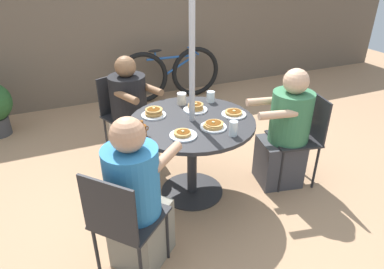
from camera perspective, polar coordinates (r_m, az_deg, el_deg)
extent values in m
plane|color=tan|center=(3.31, 0.00, -9.41)|extent=(12.00, 12.00, 0.00)
cube|color=brown|center=(5.26, -11.68, 15.20)|extent=(10.00, 0.06, 1.78)
cylinder|color=#28282B|center=(3.30, 0.00, -9.31)|extent=(0.58, 0.58, 0.01)
cylinder|color=#28282B|center=(3.10, 0.00, -4.12)|extent=(0.09, 0.09, 0.72)
cylinder|color=#28282B|center=(2.92, 0.00, 2.15)|extent=(1.08, 1.08, 0.03)
cylinder|color=#ADADB2|center=(2.76, 0.00, 9.83)|extent=(0.05, 0.05, 2.29)
cylinder|color=#232326|center=(2.70, -10.85, -13.89)|extent=(0.02, 0.02, 0.45)
cylinder|color=#232326|center=(2.56, -4.14, -16.30)|extent=(0.02, 0.02, 0.45)
cylinder|color=#232326|center=(2.52, -15.58, -18.50)|extent=(0.02, 0.02, 0.45)
cube|color=#232326|center=(2.36, -10.24, -13.47)|extent=(0.58, 0.58, 0.02)
cube|color=#232326|center=(2.11, -13.77, -12.20)|extent=(0.28, 0.30, 0.41)
cube|color=gray|center=(2.59, -8.34, -15.90)|extent=(0.51, 0.50, 0.45)
cylinder|color=teal|center=(2.25, -9.91, -7.95)|extent=(0.36, 0.36, 0.50)
sphere|color=tan|center=(2.07, -10.70, -0.05)|extent=(0.22, 0.22, 0.22)
cylinder|color=tan|center=(2.40, -10.36, -2.16)|extent=(0.29, 0.27, 0.07)
cylinder|color=tan|center=(2.26, -4.28, -3.74)|extent=(0.29, 0.27, 0.07)
cylinder|color=#232326|center=(3.27, 14.60, -6.06)|extent=(0.02, 0.02, 0.45)
cylinder|color=#232326|center=(3.53, 12.25, -2.99)|extent=(0.02, 0.02, 0.45)
cylinder|color=#232326|center=(3.43, 19.89, -5.22)|extent=(0.02, 0.02, 0.45)
cylinder|color=#232326|center=(3.68, 17.25, -2.35)|extent=(0.02, 0.02, 0.45)
cube|color=#232326|center=(3.36, 16.53, -0.69)|extent=(0.48, 0.48, 0.02)
cube|color=#232326|center=(3.36, 19.99, 2.83)|extent=(0.09, 0.39, 0.41)
cube|color=#3D3D42|center=(3.42, 14.28, -4.34)|extent=(0.45, 0.42, 0.45)
cylinder|color=#38754C|center=(3.23, 16.13, 2.78)|extent=(0.37, 0.37, 0.48)
sphere|color=#DBA884|center=(3.11, 16.96, 8.47)|extent=(0.23, 0.23, 0.23)
cylinder|color=#DBA884|center=(2.98, 14.12, 3.25)|extent=(0.35, 0.14, 0.07)
cylinder|color=#DBA884|center=(3.22, 11.95, 5.45)|extent=(0.35, 0.14, 0.07)
cylinder|color=#232326|center=(3.79, -6.82, -0.28)|extent=(0.02, 0.02, 0.45)
cylinder|color=#232326|center=(3.61, -11.09, -2.16)|extent=(0.02, 0.02, 0.45)
cylinder|color=#232326|center=(4.04, -9.97, 1.37)|extent=(0.02, 0.02, 0.45)
cylinder|color=#232326|center=(3.87, -14.10, -0.31)|extent=(0.02, 0.02, 0.45)
cube|color=#232326|center=(3.72, -10.81, 2.89)|extent=(0.54, 0.54, 0.02)
cube|color=#232326|center=(3.79, -12.84, 6.67)|extent=(0.37, 0.17, 0.41)
cube|color=beige|center=(3.74, -9.45, -0.89)|extent=(0.48, 0.50, 0.45)
cylinder|color=black|center=(3.58, -10.57, 5.94)|extent=(0.37, 0.37, 0.48)
sphere|color=brown|center=(3.47, -11.05, 11.04)|extent=(0.21, 0.21, 0.21)
cylinder|color=brown|center=(3.48, -6.82, 7.55)|extent=(0.18, 0.32, 0.07)
cylinder|color=brown|center=(3.31, -10.87, 6.16)|extent=(0.18, 0.32, 0.07)
cylinder|color=white|center=(3.00, -6.40, 3.23)|extent=(0.22, 0.22, 0.01)
cylinder|color=#BC8947|center=(3.00, -6.34, 3.50)|extent=(0.15, 0.15, 0.01)
cylinder|color=#BC8947|center=(2.99, -6.43, 3.62)|extent=(0.15, 0.15, 0.01)
cylinder|color=#BC8947|center=(2.99, -6.39, 3.91)|extent=(0.14, 0.14, 0.01)
cylinder|color=#BC8947|center=(2.99, -6.36, 4.14)|extent=(0.15, 0.15, 0.01)
ellipsoid|color=brown|center=(2.98, -6.45, 4.23)|extent=(0.11, 0.10, 0.00)
cube|color=#F4E084|center=(2.98, -6.41, 4.40)|extent=(0.02, 0.02, 0.01)
cylinder|color=white|center=(3.02, 6.98, 3.35)|extent=(0.22, 0.22, 0.01)
cylinder|color=#BC8947|center=(3.02, 6.97, 3.58)|extent=(0.15, 0.15, 0.01)
cylinder|color=#BC8947|center=(3.01, 6.94, 3.76)|extent=(0.15, 0.15, 0.01)
ellipsoid|color=brown|center=(3.01, 7.02, 3.89)|extent=(0.12, 0.11, 0.00)
cube|color=#F4E084|center=(3.00, 7.02, 3.95)|extent=(0.02, 0.02, 0.01)
cylinder|color=white|center=(2.65, -1.47, -0.16)|extent=(0.22, 0.22, 0.01)
cylinder|color=#BC8947|center=(2.64, -1.57, 0.06)|extent=(0.13, 0.13, 0.01)
cylinder|color=#BC8947|center=(2.64, -1.62, 0.33)|extent=(0.14, 0.14, 0.01)
ellipsoid|color=brown|center=(2.63, -1.48, 0.47)|extent=(0.10, 0.10, 0.00)
cube|color=#F4E084|center=(2.63, -1.56, 0.57)|extent=(0.02, 0.02, 0.01)
cylinder|color=white|center=(2.78, 3.59, 1.26)|extent=(0.22, 0.22, 0.01)
cylinder|color=#BC8947|center=(2.77, 3.52, 1.44)|extent=(0.16, 0.16, 0.01)
cylinder|color=#BC8947|center=(2.77, 3.61, 1.63)|extent=(0.16, 0.16, 0.01)
cylinder|color=#BC8947|center=(2.77, 3.75, 1.87)|extent=(0.15, 0.15, 0.01)
ellipsoid|color=brown|center=(2.76, 3.61, 2.01)|extent=(0.13, 0.12, 0.00)
cube|color=#F4E084|center=(2.76, 3.56, 2.08)|extent=(0.03, 0.03, 0.01)
cylinder|color=white|center=(3.09, 0.57, 4.15)|extent=(0.22, 0.22, 0.01)
cylinder|color=#BC8947|center=(3.08, 0.69, 4.37)|extent=(0.13, 0.13, 0.01)
cylinder|color=#BC8947|center=(3.08, 0.58, 4.62)|extent=(0.13, 0.13, 0.01)
cylinder|color=#BC8947|center=(3.08, 0.51, 4.80)|extent=(0.13, 0.13, 0.01)
cylinder|color=#BC8947|center=(3.07, 0.64, 5.01)|extent=(0.14, 0.14, 0.01)
ellipsoid|color=brown|center=(3.07, 0.57, 5.13)|extent=(0.11, 0.10, 0.00)
cube|color=#F4E084|center=(3.06, 0.65, 5.17)|extent=(0.02, 0.02, 0.01)
cylinder|color=brown|center=(2.66, -8.33, 0.63)|extent=(0.07, 0.07, 0.09)
cylinder|color=brown|center=(2.63, -8.43, 1.89)|extent=(0.03, 0.03, 0.04)
torus|color=brown|center=(2.66, -7.69, 1.02)|extent=(0.04, 0.01, 0.04)
cylinder|color=beige|center=(3.21, -1.73, 5.92)|extent=(0.08, 0.08, 0.10)
cylinder|color=white|center=(3.19, -1.74, 6.82)|extent=(0.09, 0.09, 0.01)
cylinder|color=silver|center=(3.26, 3.13, 6.30)|extent=(0.08, 0.08, 0.10)
cylinder|color=silver|center=(2.66, 6.91, 1.01)|extent=(0.07, 0.07, 0.12)
torus|color=black|center=(5.15, -8.23, 9.32)|extent=(0.77, 0.10, 0.77)
torus|color=black|center=(5.38, 0.58, 10.43)|extent=(0.77, 0.10, 0.77)
cylinder|color=#1E4C93|center=(5.17, -3.83, 12.66)|extent=(0.69, 0.06, 0.03)
cylinder|color=#1E4C93|center=(5.26, -2.01, 11.48)|extent=(0.52, 0.05, 0.29)
cylinder|color=#1E4C93|center=(5.10, -6.14, 12.96)|extent=(0.03, 0.03, 0.10)
ellipsoid|color=black|center=(5.09, -6.18, 13.69)|extent=(0.20, 0.08, 0.04)
cylinder|color=#1E4C93|center=(5.27, 0.16, 13.80)|extent=(0.04, 0.44, 0.03)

